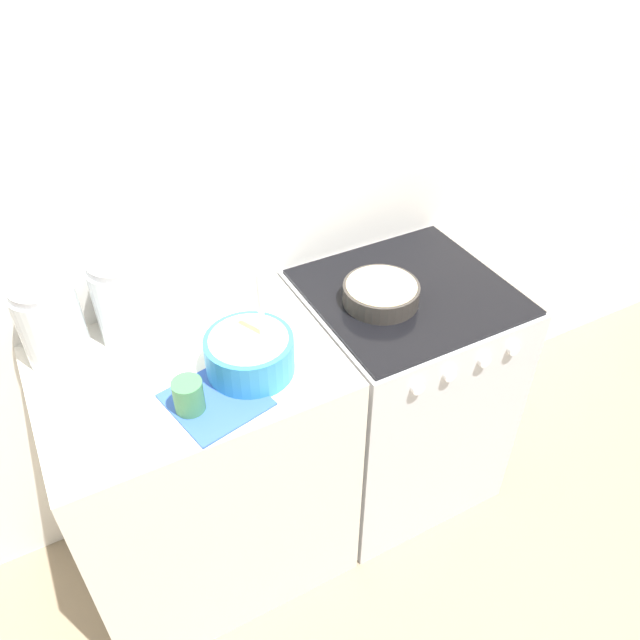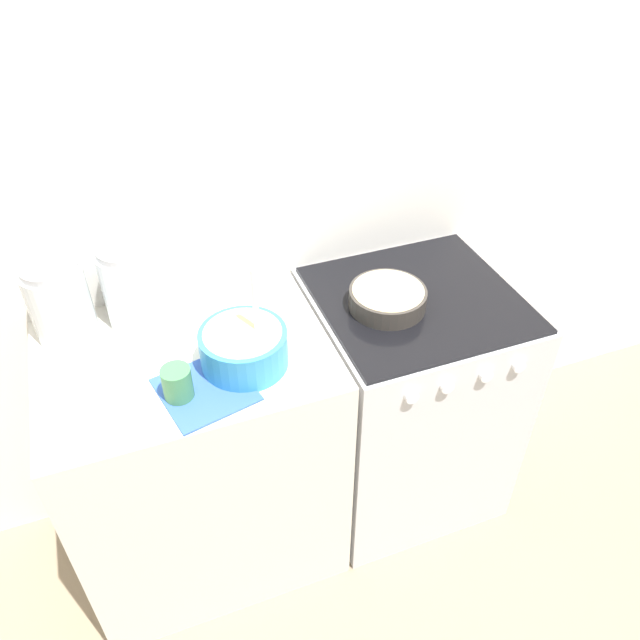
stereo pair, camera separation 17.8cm
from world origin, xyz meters
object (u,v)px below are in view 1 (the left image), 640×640
Objects in this scene: baking_pan at (381,293)px; storage_jar_middle at (126,305)px; storage_jar_left at (52,328)px; stove at (398,391)px; mixing_bowl at (250,352)px; tin_can at (189,397)px.

baking_pan is 0.93× the size of storage_jar_middle.
baking_pan is at bearing -15.97° from storage_jar_middle.
storage_jar_left is 0.95× the size of storage_jar_middle.
storage_jar_left is 0.20m from storage_jar_middle.
storage_jar_left reaches higher than stove.
baking_pan is at bearing 11.07° from mixing_bowl.
baking_pan is (-0.11, -0.01, 0.49)m from stove.
stove is 9.52× the size of tin_can.
tin_can reaches higher than stove.
storage_jar_left is at bearing 169.15° from stove.
stove is 0.50m from baking_pan.
mixing_bowl is at bearing -50.77° from storage_jar_middle.
baking_pan is 0.95m from storage_jar_left.
baking_pan is 0.69m from tin_can.
mixing_bowl is 1.25× the size of storage_jar_left.
storage_jar_left is (-0.44, 0.30, 0.04)m from mixing_bowl.
storage_jar_middle reaches higher than stove.
baking_pan reaches higher than stove.
mixing_bowl reaches higher than baking_pan.
stove is 3.60× the size of storage_jar_middle.
mixing_bowl is (-0.59, -0.10, 0.52)m from stove.
storage_jar_middle reaches higher than baking_pan.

